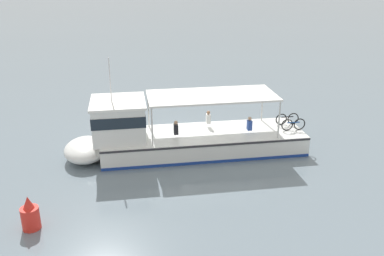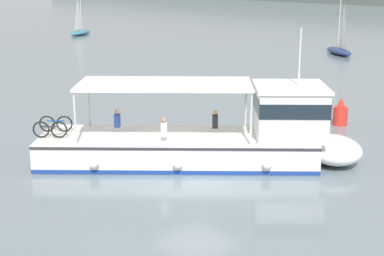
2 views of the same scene
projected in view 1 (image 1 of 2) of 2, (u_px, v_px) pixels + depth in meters
The scene contains 3 objects.
ground_plane at pixel (182, 137), 24.66m from camera, with size 400.00×400.00×0.00m, color slate.
ferry_main at pixel (173, 136), 22.16m from camera, with size 11.11×11.23×5.32m.
channel_buoy at pixel (30, 216), 15.90m from camera, with size 0.70×0.70×1.40m.
Camera 1 is at (-13.93, 18.03, 9.47)m, focal length 38.99 mm.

